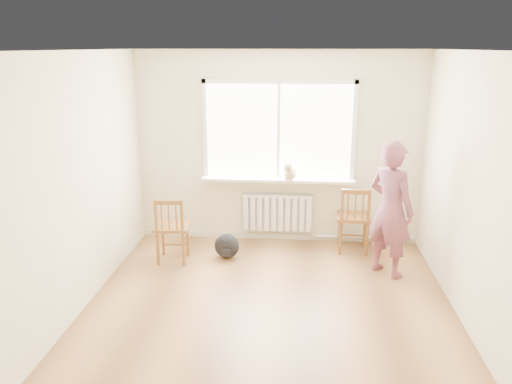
% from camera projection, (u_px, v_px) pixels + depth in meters
% --- Properties ---
extents(floor, '(4.50, 4.50, 0.00)m').
position_uv_depth(floor, '(268.00, 317.00, 5.23)').
color(floor, '#A77444').
rests_on(floor, ground).
extents(ceiling, '(4.50, 4.50, 0.00)m').
position_uv_depth(ceiling, '(270.00, 50.00, 4.47)').
color(ceiling, white).
rests_on(ceiling, back_wall).
extents(back_wall, '(4.00, 0.01, 2.70)m').
position_uv_depth(back_wall, '(278.00, 149.00, 7.00)').
color(back_wall, beige).
rests_on(back_wall, ground).
extents(window, '(2.12, 0.05, 1.42)m').
position_uv_depth(window, '(279.00, 127.00, 6.89)').
color(window, white).
rests_on(window, back_wall).
extents(windowsill, '(2.15, 0.22, 0.04)m').
position_uv_depth(windowsill, '(278.00, 180.00, 7.02)').
color(windowsill, white).
rests_on(windowsill, back_wall).
extents(radiator, '(1.00, 0.12, 0.55)m').
position_uv_depth(radiator, '(277.00, 212.00, 7.17)').
color(radiator, white).
rests_on(radiator, back_wall).
extents(heating_pipe, '(1.40, 0.04, 0.04)m').
position_uv_depth(heating_pipe, '(364.00, 238.00, 7.20)').
color(heating_pipe, silver).
rests_on(heating_pipe, back_wall).
extents(baseboard, '(4.00, 0.03, 0.08)m').
position_uv_depth(baseboard, '(277.00, 236.00, 7.36)').
color(baseboard, beige).
rests_on(baseboard, ground).
extents(chair_left, '(0.46, 0.44, 0.88)m').
position_uv_depth(chair_left, '(171.00, 230.00, 6.47)').
color(chair_left, brown).
rests_on(chair_left, floor).
extents(chair_right, '(0.48, 0.46, 0.93)m').
position_uv_depth(chair_right, '(354.00, 220.00, 6.78)').
color(chair_right, brown).
rests_on(chair_right, floor).
extents(person, '(0.72, 0.72, 1.68)m').
position_uv_depth(person, '(390.00, 210.00, 6.02)').
color(person, '#BD3F3F').
rests_on(person, floor).
extents(cat, '(0.24, 0.43, 0.29)m').
position_uv_depth(cat, '(290.00, 172.00, 6.88)').
color(cat, beige).
rests_on(cat, windowsill).
extents(backpack, '(0.39, 0.34, 0.33)m').
position_uv_depth(backpack, '(227.00, 246.00, 6.67)').
color(backpack, black).
rests_on(backpack, floor).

